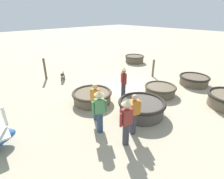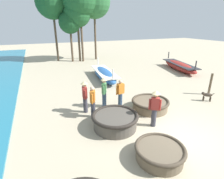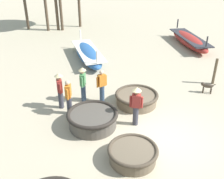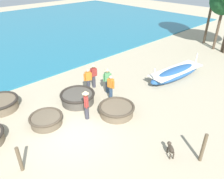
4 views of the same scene
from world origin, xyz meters
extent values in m
plane|color=tan|center=(0.00, 0.00, 0.00)|extent=(80.00, 80.00, 0.00)
cube|color=teal|center=(-20.28, 4.00, 0.05)|extent=(28.00, 52.00, 0.10)
cylinder|color=brown|center=(-1.58, -0.54, 0.22)|extent=(1.56, 1.56, 0.44)
torus|color=#42382B|center=(-1.58, -0.54, 0.44)|extent=(1.68, 1.68, 0.12)
cylinder|color=brown|center=(0.27, 2.62, 0.24)|extent=(1.81, 1.81, 0.48)
torus|color=#42382B|center=(0.27, 2.62, 0.48)|extent=(1.95, 1.95, 0.14)
cylinder|color=#4C473F|center=(-2.13, 1.81, 0.29)|extent=(1.87, 1.87, 0.57)
torus|color=#28231E|center=(-2.13, 1.81, 0.57)|extent=(2.02, 2.02, 0.15)
cylinder|color=brown|center=(-4.54, -1.71, 0.28)|extent=(1.83, 1.83, 0.56)
ellipsoid|color=#285693|center=(0.08, 8.74, 0.37)|extent=(1.75, 5.10, 0.75)
cube|color=silver|center=(0.08, 8.74, 0.61)|extent=(1.76, 4.70, 0.06)
cylinder|color=silver|center=(0.32, 11.02, 1.03)|extent=(0.10, 0.10, 0.67)
cylinder|color=silver|center=(-0.17, 6.45, 1.03)|extent=(0.10, 0.10, 0.67)
cylinder|color=#383842|center=(-2.71, 3.07, 0.41)|extent=(0.22, 0.22, 0.82)
cube|color=orange|center=(-2.71, 3.07, 1.09)|extent=(0.34, 0.40, 0.54)
sphere|color=#DBB28E|center=(-2.71, 3.07, 1.47)|extent=(0.20, 0.20, 0.20)
cylinder|color=orange|center=(-2.62, 3.27, 1.04)|extent=(0.09, 0.09, 0.48)
cylinder|color=orange|center=(-2.80, 2.87, 1.04)|extent=(0.09, 0.09, 0.48)
cylinder|color=#2D425B|center=(-1.82, 3.88, 0.41)|extent=(0.22, 0.22, 0.82)
cube|color=#4C8E56|center=(-1.82, 3.88, 1.09)|extent=(0.36, 0.40, 0.54)
sphere|color=#DBB28E|center=(-1.82, 3.88, 1.47)|extent=(0.20, 0.20, 0.20)
cylinder|color=#4C8E56|center=(-1.93, 3.68, 1.04)|extent=(0.09, 0.09, 0.48)
cylinder|color=#4C8E56|center=(-1.72, 4.07, 1.04)|extent=(0.09, 0.09, 0.48)
cone|color=#D1BC84|center=(-1.82, 3.88, 1.60)|extent=(0.36, 0.36, 0.14)
cylinder|color=#383842|center=(-0.53, 1.24, 0.41)|extent=(0.22, 0.22, 0.82)
cube|color=maroon|center=(-0.53, 1.24, 1.09)|extent=(0.40, 0.37, 0.54)
sphere|color=#A37556|center=(-0.53, 1.24, 1.47)|extent=(0.20, 0.20, 0.20)
cylinder|color=maroon|center=(-0.34, 1.11, 1.04)|extent=(0.09, 0.09, 0.48)
cylinder|color=maroon|center=(-0.71, 1.36, 1.04)|extent=(0.09, 0.09, 0.48)
cone|color=#D1BC84|center=(-0.53, 1.24, 1.60)|extent=(0.36, 0.36, 0.14)
cylinder|color=#2D425B|center=(-1.07, 3.46, 0.41)|extent=(0.22, 0.22, 0.82)
cube|color=orange|center=(-1.07, 3.46, 1.09)|extent=(0.37, 0.27, 0.54)
sphere|color=#DBB28E|center=(-1.07, 3.46, 1.47)|extent=(0.20, 0.20, 0.20)
cylinder|color=orange|center=(-1.29, 3.43, 1.04)|extent=(0.09, 0.09, 0.48)
cylinder|color=orange|center=(-0.85, 3.50, 1.04)|extent=(0.09, 0.09, 0.48)
cylinder|color=#383842|center=(-2.92, 3.69, 0.41)|extent=(0.22, 0.22, 0.82)
cube|color=maroon|center=(-2.92, 3.69, 1.09)|extent=(0.27, 0.37, 0.54)
sphere|color=tan|center=(-2.92, 3.69, 1.47)|extent=(0.20, 0.20, 0.20)
cylinder|color=maroon|center=(-2.89, 3.91, 1.04)|extent=(0.09, 0.09, 0.48)
cylinder|color=maroon|center=(-2.95, 3.47, 1.04)|extent=(0.09, 0.09, 0.48)
cone|color=#D1BC84|center=(-2.92, 3.69, 1.60)|extent=(0.36, 0.36, 0.14)
ellipsoid|color=#3D3328|center=(3.96, 2.17, 0.39)|extent=(0.53, 0.48, 0.22)
sphere|color=#3D3328|center=(3.76, 2.33, 0.46)|extent=(0.18, 0.18, 0.18)
cylinder|color=#3D3328|center=(4.15, 2.02, 0.45)|extent=(0.18, 0.16, 0.16)
cylinder|color=#3D3328|center=(3.77, 2.23, 0.14)|extent=(0.06, 0.06, 0.28)
cylinder|color=#3D3328|center=(3.86, 2.34, 0.14)|extent=(0.06, 0.06, 0.28)
cylinder|color=#3D3328|center=(4.06, 2.01, 0.14)|extent=(0.06, 0.06, 0.28)
cylinder|color=#3D3328|center=(4.14, 2.12, 0.14)|extent=(0.06, 0.06, 0.28)
cylinder|color=brown|center=(0.35, -2.68, 0.59)|extent=(0.14, 0.14, 1.18)
cylinder|color=brown|center=(4.96, 2.85, 0.70)|extent=(0.14, 0.14, 1.39)
cylinder|color=#4C3D2D|center=(-2.36, 18.04, 2.60)|extent=(0.24, 0.24, 5.21)
cylinder|color=#4C3D2D|center=(-0.83, 16.87, 1.77)|extent=(0.24, 0.24, 3.54)
camera|label=1|loc=(-5.98, 7.23, 4.09)|focal=28.00mm
camera|label=2|loc=(-4.90, -4.18, 4.26)|focal=28.00mm
camera|label=3|loc=(-4.86, -6.34, 6.15)|focal=42.00mm
camera|label=4|loc=(7.08, -4.21, 7.03)|focal=35.00mm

